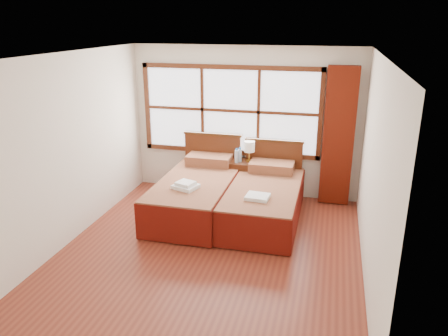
# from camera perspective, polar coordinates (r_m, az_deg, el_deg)

# --- Properties ---
(floor) EXTENTS (4.50, 4.50, 0.00)m
(floor) POSITION_cam_1_polar(r_m,az_deg,el_deg) (6.07, -1.82, -10.76)
(floor) COLOR maroon
(floor) RESTS_ON ground
(ceiling) EXTENTS (4.50, 4.50, 0.00)m
(ceiling) POSITION_cam_1_polar(r_m,az_deg,el_deg) (5.30, -2.12, 14.52)
(ceiling) COLOR white
(ceiling) RESTS_ON wall_back
(wall_back) EXTENTS (4.00, 0.00, 4.00)m
(wall_back) POSITION_cam_1_polar(r_m,az_deg,el_deg) (7.66, 2.71, 6.00)
(wall_back) COLOR silver
(wall_back) RESTS_ON floor
(wall_left) EXTENTS (0.00, 4.50, 4.50)m
(wall_left) POSITION_cam_1_polar(r_m,az_deg,el_deg) (6.38, -19.52, 2.29)
(wall_left) COLOR silver
(wall_left) RESTS_ON floor
(wall_right) EXTENTS (0.00, 4.50, 4.50)m
(wall_right) POSITION_cam_1_polar(r_m,az_deg,el_deg) (5.37, 19.01, -0.65)
(wall_right) COLOR silver
(wall_right) RESTS_ON floor
(window) EXTENTS (3.16, 0.06, 1.56)m
(window) POSITION_cam_1_polar(r_m,az_deg,el_deg) (7.63, 0.82, 7.51)
(window) COLOR white
(window) RESTS_ON wall_back
(curtain) EXTENTS (0.50, 0.16, 2.30)m
(curtain) POSITION_cam_1_polar(r_m,az_deg,el_deg) (7.41, 14.71, 3.93)
(curtain) COLOR #5F1709
(curtain) RESTS_ON wall_back
(bed_left) EXTENTS (1.13, 2.18, 1.10)m
(bed_left) POSITION_cam_1_polar(r_m,az_deg,el_deg) (7.10, -3.48, -3.22)
(bed_left) COLOR #44230E
(bed_left) RESTS_ON floor
(bed_right) EXTENTS (1.08, 2.10, 1.05)m
(bed_right) POSITION_cam_1_polar(r_m,az_deg,el_deg) (6.88, 5.32, -4.16)
(bed_right) COLOR #44230E
(bed_right) RESTS_ON floor
(nightstand) EXTENTS (0.50, 0.49, 0.67)m
(nightstand) POSITION_cam_1_polar(r_m,az_deg,el_deg) (7.68, 2.60, -1.48)
(nightstand) COLOR #4F2411
(nightstand) RESTS_ON floor
(towels_left) EXTENTS (0.42, 0.39, 0.10)m
(towels_left) POSITION_cam_1_polar(r_m,az_deg,el_deg) (6.59, -5.03, -2.28)
(towels_left) COLOR white
(towels_left) RESTS_ON bed_left
(towels_right) EXTENTS (0.35, 0.31, 0.05)m
(towels_right) POSITION_cam_1_polar(r_m,az_deg,el_deg) (6.29, 4.40, -3.77)
(towels_right) COLOR white
(towels_right) RESTS_ON bed_right
(lamp) EXTENTS (0.18, 0.18, 0.36)m
(lamp) POSITION_cam_1_polar(r_m,az_deg,el_deg) (7.51, 3.34, 2.74)
(lamp) COLOR #B6983A
(lamp) RESTS_ON nightstand
(bottle_near) EXTENTS (0.07, 0.07, 0.26)m
(bottle_near) POSITION_cam_1_polar(r_m,az_deg,el_deg) (7.46, 1.66, 1.55)
(bottle_near) COLOR #A9C0D9
(bottle_near) RESTS_ON nightstand
(bottle_far) EXTENTS (0.07, 0.07, 0.26)m
(bottle_far) POSITION_cam_1_polar(r_m,az_deg,el_deg) (7.51, 2.09, 1.68)
(bottle_far) COLOR #A9C0D9
(bottle_far) RESTS_ON nightstand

